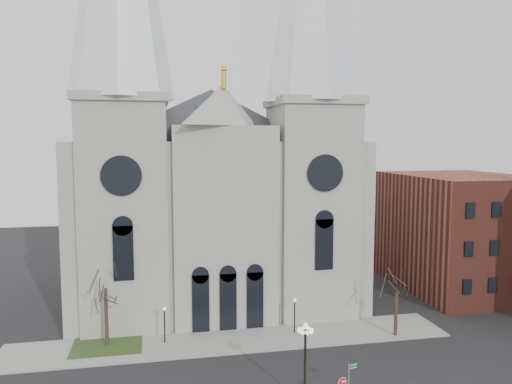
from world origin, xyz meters
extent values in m
cube|color=gray|center=(0.00, 11.00, 0.07)|extent=(40.00, 6.00, 0.14)
cube|color=#2B451D|center=(-11.00, 12.00, 0.09)|extent=(6.00, 5.00, 0.18)
cube|color=#9F9C94|center=(0.00, 26.00, 9.00)|extent=(30.00, 24.00, 18.00)
pyramid|color=#2D3035|center=(0.00, 26.00, 24.00)|extent=(33.00, 26.40, 6.00)
cube|color=#9F9C94|center=(-9.50, 17.50, 11.00)|extent=(8.00, 8.00, 22.00)
cylinder|color=black|center=(-9.50, 13.45, 15.00)|extent=(3.60, 0.30, 3.60)
cube|color=#9F9C94|center=(9.50, 17.50, 11.00)|extent=(8.00, 8.00, 22.00)
cylinder|color=black|center=(9.50, 13.45, 15.00)|extent=(3.60, 0.30, 3.60)
cube|color=#9F9C94|center=(0.00, 16.00, 9.75)|extent=(10.00, 5.00, 19.50)
pyramid|color=#9F9C94|center=(0.00, 16.00, 21.50)|extent=(11.00, 5.00, 4.00)
cube|color=brown|center=(30.00, 22.00, 7.00)|extent=(14.00, 18.00, 14.00)
cylinder|color=black|center=(-11.00, 12.00, 2.62)|extent=(0.32, 0.32, 5.25)
cylinder|color=black|center=(15.00, 9.00, 2.10)|extent=(0.32, 0.32, 4.20)
cylinder|color=black|center=(-6.00, 11.50, 1.64)|extent=(0.12, 0.12, 3.00)
sphere|color=white|center=(-6.00, 11.50, 3.24)|extent=(0.32, 0.32, 0.32)
cylinder|color=black|center=(6.00, 11.50, 1.64)|extent=(0.12, 0.12, 3.00)
sphere|color=white|center=(6.00, 11.50, 3.24)|extent=(0.32, 0.32, 0.32)
cylinder|color=red|center=(5.33, -2.26, 2.01)|extent=(0.77, 0.06, 0.77)
cylinder|color=white|center=(5.33, -2.26, 2.01)|extent=(0.83, 0.04, 0.82)
cube|color=white|center=(5.33, -2.26, 2.13)|extent=(0.42, 0.03, 0.10)
cylinder|color=black|center=(3.30, -0.50, 2.57)|extent=(0.17, 0.17, 4.87)
sphere|color=white|center=(3.30, -0.50, 5.48)|extent=(0.34, 0.34, 0.34)
cylinder|color=slate|center=(6.53, -0.50, 1.31)|extent=(0.10, 0.10, 2.33)
cube|color=#0C5926|center=(6.89, -0.41, 2.31)|extent=(0.65, 0.19, 0.16)
cube|color=#0C5926|center=(6.89, -0.41, 2.10)|extent=(0.65, 0.19, 0.16)
camera|label=1|loc=(-6.65, -32.16, 17.98)|focal=35.00mm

